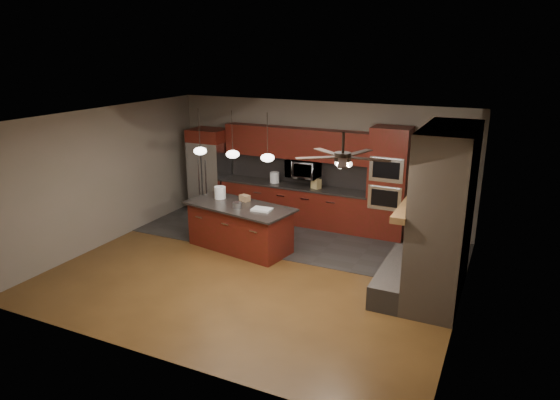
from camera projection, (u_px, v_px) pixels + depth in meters
The scene contains 22 objects.
ground at pixel (259, 270), 9.21m from camera, with size 7.00×7.00×0.00m, color brown.
ceiling at pixel (256, 118), 8.39m from camera, with size 7.00×6.00×0.02m, color white.
back_wall at pixel (319, 163), 11.39m from camera, with size 7.00×0.02×2.80m, color #70635A.
right_wall at pixel (467, 226), 7.37m from camera, with size 0.02×6.00×2.80m, color #70635A.
left_wall at pixel (107, 176), 10.23m from camera, with size 0.02×6.00×2.80m, color #70635A.
slate_tile_patch at pixel (297, 237), 10.76m from camera, with size 7.00×2.40×0.01m, color #2C2927.
fireplace_column at pixel (438, 220), 7.94m from camera, with size 1.30×2.10×2.80m.
back_cabinetry at pixel (295, 185), 11.51m from camera, with size 3.59×0.64×2.20m.
oven_tower at pixel (389, 183), 10.49m from camera, with size 0.80×0.63×2.38m.
microwave at pixel (303, 168), 11.32m from camera, with size 0.73×0.41×0.50m, color silver.
refrigerator at pixel (210, 171), 12.28m from camera, with size 0.88×0.75×2.06m.
kitchen_island at pixel (240, 227), 10.06m from camera, with size 2.36×1.39×0.92m.
white_bucket at pixel (220, 193), 10.35m from camera, with size 0.23×0.23×0.25m, color white.
paint_can at pixel (237, 205), 9.74m from camera, with size 0.17×0.17×0.12m, color #A5A5AA.
paint_tray at pixel (262, 209), 9.62m from camera, with size 0.38×0.26×0.04m, color silver.
cardboard_box at pixel (245, 198), 10.19m from camera, with size 0.20×0.14×0.13m, color #906D4A.
counter_bucket at pixel (275, 177), 11.64m from camera, with size 0.22×0.22×0.25m, color white.
counter_box at pixel (316, 184), 11.17m from camera, with size 0.19×0.15×0.22m, color tan.
pendant_left at pixel (200, 151), 9.91m from camera, with size 0.26×0.26×0.92m.
pendant_center at pixel (233, 154), 9.60m from camera, with size 0.26×0.26×0.92m.
pendant_right at pixel (267, 158), 9.30m from camera, with size 0.26×0.26×0.92m.
ceiling_fan at pixel (343, 156), 7.06m from camera, with size 1.27×1.33×0.41m.
Camera 1 is at (3.95, -7.45, 3.94)m, focal length 32.00 mm.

